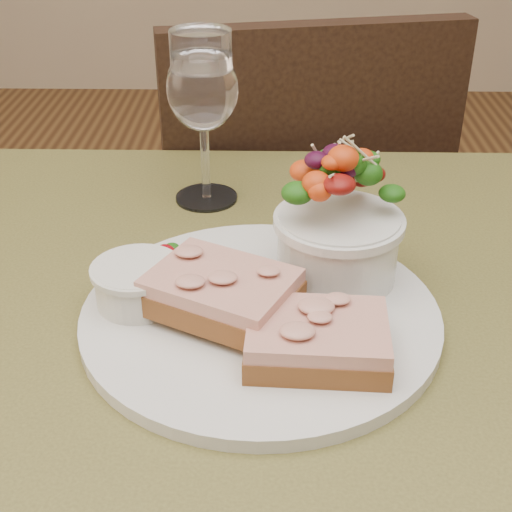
{
  "coord_description": "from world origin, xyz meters",
  "views": [
    {
      "loc": [
        0.01,
        -0.47,
        1.11
      ],
      "look_at": [
        -0.0,
        0.03,
        0.81
      ],
      "focal_mm": 50.0,
      "sensor_mm": 36.0,
      "label": 1
    }
  ],
  "objects_px": {
    "dinner_plate": "(260,315)",
    "sandwich_front": "(317,339)",
    "cafe_table": "(256,427)",
    "chair_far": "(281,327)",
    "ramekin": "(137,282)",
    "salad_bowl": "(339,218)",
    "sandwich_back": "(221,292)",
    "wine_glass": "(203,94)"
  },
  "relations": [
    {
      "from": "dinner_plate",
      "to": "sandwich_front",
      "type": "height_order",
      "value": "sandwich_front"
    },
    {
      "from": "cafe_table",
      "to": "chair_far",
      "type": "relative_size",
      "value": 0.89
    },
    {
      "from": "dinner_plate",
      "to": "chair_far",
      "type": "bearing_deg",
      "value": 87.01
    },
    {
      "from": "sandwich_front",
      "to": "cafe_table",
      "type": "bearing_deg",
      "value": 145.18
    },
    {
      "from": "cafe_table",
      "to": "dinner_plate",
      "type": "distance_m",
      "value": 0.11
    },
    {
      "from": "ramekin",
      "to": "salad_bowl",
      "type": "bearing_deg",
      "value": 14.74
    },
    {
      "from": "sandwich_front",
      "to": "ramekin",
      "type": "height_order",
      "value": "ramekin"
    },
    {
      "from": "dinner_plate",
      "to": "ramekin",
      "type": "height_order",
      "value": "ramekin"
    },
    {
      "from": "sandwich_back",
      "to": "wine_glass",
      "type": "bearing_deg",
      "value": 124.67
    },
    {
      "from": "cafe_table",
      "to": "chair_far",
      "type": "height_order",
      "value": "chair_far"
    },
    {
      "from": "chair_far",
      "to": "salad_bowl",
      "type": "bearing_deg",
      "value": 81.61
    },
    {
      "from": "dinner_plate",
      "to": "ramekin",
      "type": "xyz_separation_m",
      "value": [
        -0.1,
        0.01,
        0.03
      ]
    },
    {
      "from": "sandwich_front",
      "to": "ramekin",
      "type": "bearing_deg",
      "value": 157.78
    },
    {
      "from": "dinner_plate",
      "to": "wine_glass",
      "type": "distance_m",
      "value": 0.27
    },
    {
      "from": "chair_far",
      "to": "dinner_plate",
      "type": "relative_size",
      "value": 2.96
    },
    {
      "from": "sandwich_front",
      "to": "salad_bowl",
      "type": "height_order",
      "value": "salad_bowl"
    },
    {
      "from": "dinner_plate",
      "to": "sandwich_back",
      "type": "height_order",
      "value": "sandwich_back"
    },
    {
      "from": "ramekin",
      "to": "sandwich_front",
      "type": "bearing_deg",
      "value": -25.09
    },
    {
      "from": "dinner_plate",
      "to": "cafe_table",
      "type": "bearing_deg",
      "value": -97.78
    },
    {
      "from": "chair_far",
      "to": "sandwich_front",
      "type": "height_order",
      "value": "chair_far"
    },
    {
      "from": "sandwich_front",
      "to": "wine_glass",
      "type": "distance_m",
      "value": 0.33
    },
    {
      "from": "sandwich_back",
      "to": "wine_glass",
      "type": "xyz_separation_m",
      "value": [
        -0.03,
        0.24,
        0.09
      ]
    },
    {
      "from": "ramekin",
      "to": "dinner_plate",
      "type": "bearing_deg",
      "value": -5.32
    },
    {
      "from": "sandwich_front",
      "to": "dinner_plate",
      "type": "bearing_deg",
      "value": 129.29
    },
    {
      "from": "cafe_table",
      "to": "salad_bowl",
      "type": "distance_m",
      "value": 0.2
    },
    {
      "from": "salad_bowl",
      "to": "chair_far",
      "type": "bearing_deg",
      "value": 93.7
    },
    {
      "from": "wine_glass",
      "to": "ramekin",
      "type": "bearing_deg",
      "value": -100.03
    },
    {
      "from": "sandwich_back",
      "to": "ramekin",
      "type": "distance_m",
      "value": 0.08
    },
    {
      "from": "chair_far",
      "to": "sandwich_back",
      "type": "distance_m",
      "value": 0.79
    },
    {
      "from": "cafe_table",
      "to": "wine_glass",
      "type": "bearing_deg",
      "value": 103.54
    },
    {
      "from": "chair_far",
      "to": "dinner_plate",
      "type": "height_order",
      "value": "chair_far"
    },
    {
      "from": "ramekin",
      "to": "salad_bowl",
      "type": "relative_size",
      "value": 0.57
    },
    {
      "from": "cafe_table",
      "to": "wine_glass",
      "type": "relative_size",
      "value": 4.57
    },
    {
      "from": "chair_far",
      "to": "sandwich_front",
      "type": "distance_m",
      "value": 0.82
    },
    {
      "from": "sandwich_back",
      "to": "ramekin",
      "type": "relative_size",
      "value": 1.96
    },
    {
      "from": "chair_far",
      "to": "sandwich_front",
      "type": "relative_size",
      "value": 8.0
    },
    {
      "from": "chair_far",
      "to": "ramekin",
      "type": "height_order",
      "value": "chair_far"
    },
    {
      "from": "chair_far",
      "to": "sandwich_front",
      "type": "xyz_separation_m",
      "value": [
        0.01,
        -0.67,
        0.48
      ]
    },
    {
      "from": "dinner_plate",
      "to": "wine_glass",
      "type": "height_order",
      "value": "wine_glass"
    },
    {
      "from": "cafe_table",
      "to": "sandwich_back",
      "type": "relative_size",
      "value": 5.68
    },
    {
      "from": "cafe_table",
      "to": "dinner_plate",
      "type": "height_order",
      "value": "dinner_plate"
    },
    {
      "from": "cafe_table",
      "to": "sandwich_back",
      "type": "bearing_deg",
      "value": 154.23
    }
  ]
}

